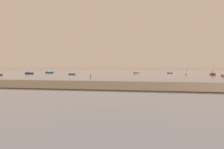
{
  "coord_description": "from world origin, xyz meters",
  "views": [
    {
      "loc": [
        19.23,
        -59.0,
        3.82
      ],
      "look_at": [
        5.6,
        18.88,
        0.37
      ],
      "focal_mm": 31.88,
      "sensor_mm": 36.0,
      "label": 1
    }
  ],
  "objects_px": {
    "motorboat_moored_0": "(49,72)",
    "rowboat_moored_5": "(170,73)",
    "rowboat_moored_4": "(136,73)",
    "mooring_post_near": "(91,76)",
    "motorboat_moored_1": "(28,73)",
    "sailboat_moored_0": "(213,74)",
    "channel_buoy": "(186,74)",
    "rowboat_moored_0": "(72,74)"
  },
  "relations": [
    {
      "from": "channel_buoy",
      "to": "motorboat_moored_1",
      "type": "bearing_deg",
      "value": -178.12
    },
    {
      "from": "motorboat_moored_1",
      "to": "rowboat_moored_0",
      "type": "bearing_deg",
      "value": 148.32
    },
    {
      "from": "sailboat_moored_0",
      "to": "rowboat_moored_5",
      "type": "xyz_separation_m",
      "value": [
        -16.24,
        15.2,
        -0.17
      ]
    },
    {
      "from": "motorboat_moored_1",
      "to": "sailboat_moored_0",
      "type": "bearing_deg",
      "value": 161.93
    },
    {
      "from": "rowboat_moored_4",
      "to": "mooring_post_near",
      "type": "xyz_separation_m",
      "value": [
        -12.45,
        -41.59,
        0.45
      ]
    },
    {
      "from": "rowboat_moored_5",
      "to": "rowboat_moored_4",
      "type": "bearing_deg",
      "value": -174.98
    },
    {
      "from": "rowboat_moored_0",
      "to": "motorboat_moored_1",
      "type": "xyz_separation_m",
      "value": [
        -24.29,
        4.75,
        0.05
      ]
    },
    {
      "from": "rowboat_moored_4",
      "to": "mooring_post_near",
      "type": "relative_size",
      "value": 2.54
    },
    {
      "from": "rowboat_moored_0",
      "to": "rowboat_moored_5",
      "type": "height_order",
      "value": "rowboat_moored_0"
    },
    {
      "from": "motorboat_moored_1",
      "to": "rowboat_moored_5",
      "type": "relative_size",
      "value": 1.38
    },
    {
      "from": "mooring_post_near",
      "to": "rowboat_moored_5",
      "type": "bearing_deg",
      "value": 56.98
    },
    {
      "from": "sailboat_moored_0",
      "to": "mooring_post_near",
      "type": "xyz_separation_m",
      "value": [
        -46.03,
        -30.62,
        0.29
      ]
    },
    {
      "from": "motorboat_moored_1",
      "to": "rowboat_moored_4",
      "type": "height_order",
      "value": "motorboat_moored_1"
    },
    {
      "from": "rowboat_moored_0",
      "to": "rowboat_moored_4",
      "type": "height_order",
      "value": "rowboat_moored_0"
    },
    {
      "from": "rowboat_moored_4",
      "to": "mooring_post_near",
      "type": "distance_m",
      "value": 43.41
    },
    {
      "from": "sailboat_moored_0",
      "to": "mooring_post_near",
      "type": "distance_m",
      "value": 55.28
    },
    {
      "from": "rowboat_moored_0",
      "to": "channel_buoy",
      "type": "relative_size",
      "value": 1.64
    },
    {
      "from": "rowboat_moored_4",
      "to": "rowboat_moored_5",
      "type": "distance_m",
      "value": 17.85
    },
    {
      "from": "rowboat_moored_5",
      "to": "mooring_post_near",
      "type": "distance_m",
      "value": 54.66
    },
    {
      "from": "mooring_post_near",
      "to": "sailboat_moored_0",
      "type": "bearing_deg",
      "value": 33.64
    },
    {
      "from": "sailboat_moored_0",
      "to": "rowboat_moored_5",
      "type": "distance_m",
      "value": 22.25
    },
    {
      "from": "rowboat_moored_4",
      "to": "rowboat_moored_5",
      "type": "xyz_separation_m",
      "value": [
        17.34,
        4.24,
        -0.01
      ]
    },
    {
      "from": "motorboat_moored_0",
      "to": "channel_buoy",
      "type": "xyz_separation_m",
      "value": [
        69.5,
        -9.43,
        0.21
      ]
    },
    {
      "from": "motorboat_moored_0",
      "to": "rowboat_moored_5",
      "type": "height_order",
      "value": "motorboat_moored_0"
    },
    {
      "from": "mooring_post_near",
      "to": "motorboat_moored_0",
      "type": "bearing_deg",
      "value": 131.82
    },
    {
      "from": "sailboat_moored_0",
      "to": "motorboat_moored_1",
      "type": "relative_size",
      "value": 1.56
    },
    {
      "from": "motorboat_moored_0",
      "to": "motorboat_moored_1",
      "type": "relative_size",
      "value": 1.18
    },
    {
      "from": "sailboat_moored_0",
      "to": "motorboat_moored_0",
      "type": "relative_size",
      "value": 1.33
    },
    {
      "from": "rowboat_moored_5",
      "to": "motorboat_moored_1",
      "type": "bearing_deg",
      "value": -173.34
    },
    {
      "from": "rowboat_moored_5",
      "to": "channel_buoy",
      "type": "distance_m",
      "value": 17.33
    },
    {
      "from": "rowboat_moored_0",
      "to": "motorboat_moored_0",
      "type": "relative_size",
      "value": 0.7
    },
    {
      "from": "rowboat_moored_0",
      "to": "rowboat_moored_4",
      "type": "bearing_deg",
      "value": 40.51
    },
    {
      "from": "sailboat_moored_0",
      "to": "motorboat_moored_0",
      "type": "xyz_separation_m",
      "value": [
        -80.65,
        8.08,
        -0.06
      ]
    },
    {
      "from": "sailboat_moored_0",
      "to": "channel_buoy",
      "type": "distance_m",
      "value": 11.23
    },
    {
      "from": "motorboat_moored_1",
      "to": "motorboat_moored_0",
      "type": "bearing_deg",
      "value": -131.93
    },
    {
      "from": "rowboat_moored_5",
      "to": "mooring_post_near",
      "type": "relative_size",
      "value": 2.41
    },
    {
      "from": "rowboat_moored_0",
      "to": "sailboat_moored_0",
      "type": "xyz_separation_m",
      "value": [
        60.99,
        8.54,
        0.15
      ]
    },
    {
      "from": "mooring_post_near",
      "to": "motorboat_moored_1",
      "type": "bearing_deg",
      "value": 145.64
    },
    {
      "from": "motorboat_moored_1",
      "to": "rowboat_moored_5",
      "type": "bearing_deg",
      "value": 174.77
    },
    {
      "from": "motorboat_moored_0",
      "to": "rowboat_moored_5",
      "type": "relative_size",
      "value": 1.63
    },
    {
      "from": "rowboat_moored_0",
      "to": "channel_buoy",
      "type": "distance_m",
      "value": 50.36
    },
    {
      "from": "motorboat_moored_1",
      "to": "mooring_post_near",
      "type": "bearing_deg",
      "value": 125.03
    }
  ]
}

